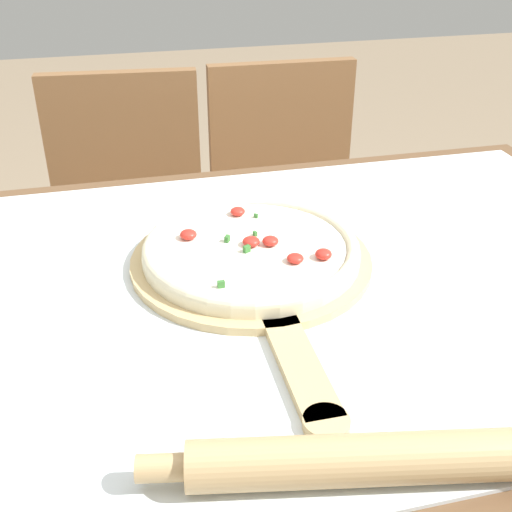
{
  "coord_description": "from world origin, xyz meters",
  "views": [
    {
      "loc": [
        -0.21,
        -0.73,
        1.27
      ],
      "look_at": [
        -0.03,
        0.03,
        0.81
      ],
      "focal_mm": 45.0,
      "sensor_mm": 36.0,
      "label": 1
    }
  ],
  "objects_px": {
    "chair_right": "(287,211)",
    "rolling_pin": "(358,460)",
    "chair_left": "(130,228)",
    "pizza": "(251,249)",
    "pizza_peel": "(255,268)"
  },
  "relations": [
    {
      "from": "chair_right",
      "to": "chair_left",
      "type": "bearing_deg",
      "value": -178.44
    },
    {
      "from": "pizza_peel",
      "to": "rolling_pin",
      "type": "height_order",
      "value": "rolling_pin"
    },
    {
      "from": "chair_left",
      "to": "chair_right",
      "type": "relative_size",
      "value": 1.0
    },
    {
      "from": "rolling_pin",
      "to": "pizza",
      "type": "bearing_deg",
      "value": 90.87
    },
    {
      "from": "pizza",
      "to": "chair_left",
      "type": "height_order",
      "value": "chair_left"
    },
    {
      "from": "pizza_peel",
      "to": "rolling_pin",
      "type": "xyz_separation_m",
      "value": [
        0.01,
        -0.38,
        0.02
      ]
    },
    {
      "from": "chair_left",
      "to": "chair_right",
      "type": "height_order",
      "value": "same"
    },
    {
      "from": "pizza",
      "to": "rolling_pin",
      "type": "relative_size",
      "value": 0.78
    },
    {
      "from": "chair_right",
      "to": "rolling_pin",
      "type": "bearing_deg",
      "value": -101.53
    },
    {
      "from": "pizza",
      "to": "chair_right",
      "type": "distance_m",
      "value": 0.8
    },
    {
      "from": "chair_right",
      "to": "pizza",
      "type": "bearing_deg",
      "value": -109.12
    },
    {
      "from": "pizza",
      "to": "rolling_pin",
      "type": "xyz_separation_m",
      "value": [
        0.01,
        -0.4,
        -0.0
      ]
    },
    {
      "from": "pizza_peel",
      "to": "chair_right",
      "type": "relative_size",
      "value": 0.61
    },
    {
      "from": "pizza_peel",
      "to": "chair_left",
      "type": "height_order",
      "value": "chair_left"
    },
    {
      "from": "pizza_peel",
      "to": "pizza",
      "type": "xyz_separation_m",
      "value": [
        0.0,
        0.02,
        0.02
      ]
    }
  ]
}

